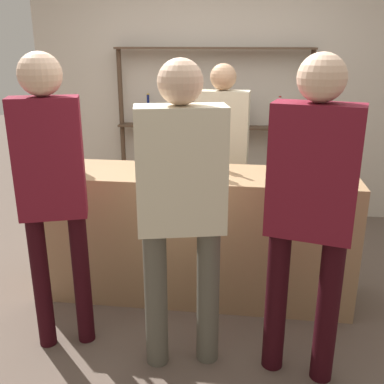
% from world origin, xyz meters
% --- Properties ---
extents(ground_plane, '(16.00, 16.00, 0.00)m').
position_xyz_m(ground_plane, '(0.00, 0.00, 0.00)').
color(ground_plane, brown).
extents(bar_counter, '(2.33, 0.55, 0.97)m').
position_xyz_m(bar_counter, '(0.00, 0.00, 0.49)').
color(bar_counter, '#997551').
rests_on(bar_counter, ground_plane).
extents(back_wall, '(3.93, 0.12, 2.80)m').
position_xyz_m(back_wall, '(0.00, 1.88, 1.40)').
color(back_wall, beige).
rests_on(back_wall, ground_plane).
extents(back_shelf, '(2.04, 0.18, 1.80)m').
position_xyz_m(back_shelf, '(-0.01, 1.70, 1.19)').
color(back_shelf, '#4C3828').
rests_on(back_shelf, ground_plane).
extents(counter_bottle_0, '(0.07, 0.07, 0.33)m').
position_xyz_m(counter_bottle_0, '(0.16, -0.07, 1.10)').
color(counter_bottle_0, silver).
rests_on(counter_bottle_0, bar_counter).
extents(counter_bottle_1, '(0.08, 0.08, 0.33)m').
position_xyz_m(counter_bottle_1, '(-0.82, -0.09, 1.10)').
color(counter_bottle_1, black).
rests_on(counter_bottle_1, bar_counter).
extents(counter_bottle_2, '(0.07, 0.07, 0.36)m').
position_xyz_m(counter_bottle_2, '(0.17, 0.13, 1.11)').
color(counter_bottle_2, silver).
rests_on(counter_bottle_2, bar_counter).
extents(counter_bottle_3, '(0.08, 0.08, 0.34)m').
position_xyz_m(counter_bottle_3, '(-1.03, -0.10, 1.10)').
color(counter_bottle_3, black).
rests_on(counter_bottle_3, bar_counter).
extents(wine_glass, '(0.07, 0.07, 0.14)m').
position_xyz_m(wine_glass, '(0.57, 0.14, 1.07)').
color(wine_glass, silver).
rests_on(wine_glass, bar_counter).
extents(ice_bucket, '(0.18, 0.18, 0.23)m').
position_xyz_m(ice_bucket, '(-0.05, 0.04, 1.09)').
color(ice_bucket, '#B2B2B7').
rests_on(ice_bucket, bar_counter).
extents(cork_jar, '(0.13, 0.13, 0.17)m').
position_xyz_m(cork_jar, '(-0.33, 0.10, 1.06)').
color(cork_jar, silver).
rests_on(cork_jar, bar_counter).
extents(customer_center, '(0.52, 0.31, 1.79)m').
position_xyz_m(customer_center, '(0.04, -0.78, 1.05)').
color(customer_center, '#575347').
rests_on(customer_center, ground_plane).
extents(customer_right, '(0.48, 0.30, 1.82)m').
position_xyz_m(customer_right, '(0.73, -0.79, 1.08)').
color(customer_right, black).
rests_on(customer_right, ground_plane).
extents(server_behind_counter, '(0.47, 0.23, 1.69)m').
position_xyz_m(server_behind_counter, '(0.16, 0.80, 0.99)').
color(server_behind_counter, '#575347').
rests_on(server_behind_counter, ground_plane).
extents(customer_left, '(0.41, 0.28, 1.82)m').
position_xyz_m(customer_left, '(-0.73, -0.70, 1.11)').
color(customer_left, black).
rests_on(customer_left, ground_plane).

